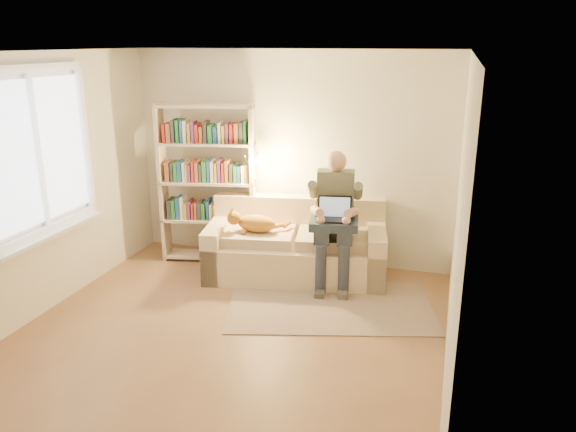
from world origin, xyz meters
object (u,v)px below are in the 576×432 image
(sofa, at_px, (296,249))
(laptop, at_px, (336,214))
(cat, at_px, (252,223))
(person, at_px, (335,211))
(bookshelf, at_px, (208,176))

(sofa, relative_size, laptop, 5.33)
(laptop, bearing_deg, cat, 170.56)
(person, height_order, bookshelf, bookshelf)
(sofa, relative_size, person, 1.46)
(person, distance_m, laptop, 0.14)
(person, distance_m, cat, 0.97)
(laptop, relative_size, bookshelf, 0.21)
(cat, distance_m, laptop, 1.01)
(person, height_order, cat, person)
(person, xyz_separation_m, bookshelf, (-1.65, 0.23, 0.24))
(sofa, xyz_separation_m, cat, (-0.47, -0.22, 0.35))
(laptop, height_order, bookshelf, bookshelf)
(sofa, distance_m, laptop, 0.78)
(person, bearing_deg, laptop, -81.02)
(sofa, xyz_separation_m, bookshelf, (-1.18, 0.16, 0.77))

